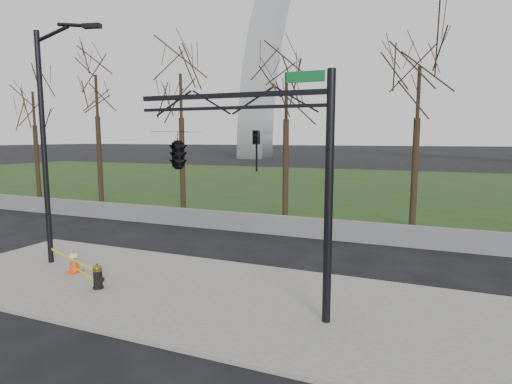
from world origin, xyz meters
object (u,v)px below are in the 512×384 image
at_px(fire_hydrant, 98,277).
at_px(street_light, 49,131).
at_px(traffic_cone, 74,260).
at_px(traffic_signal_mast, 204,151).

height_order(fire_hydrant, street_light, street_light).
xyz_separation_m(traffic_cone, traffic_signal_mast, (5.23, -0.53, 3.65)).
bearing_deg(street_light, traffic_cone, -35.84).
height_order(fire_hydrant, traffic_cone, traffic_cone).
bearing_deg(fire_hydrant, street_light, 174.63).
bearing_deg(fire_hydrant, traffic_signal_mast, 23.91).
bearing_deg(traffic_signal_mast, street_light, 168.97).
height_order(fire_hydrant, traffic_signal_mast, traffic_signal_mast).
xyz_separation_m(fire_hydrant, traffic_cone, (-1.81, 0.85, 0.05)).
bearing_deg(traffic_signal_mast, traffic_cone, 172.73).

